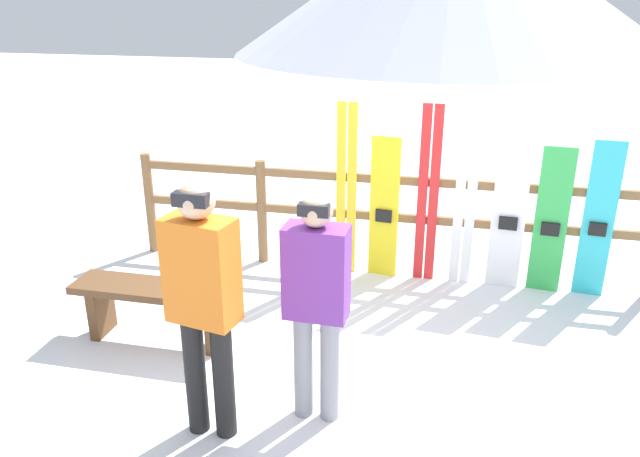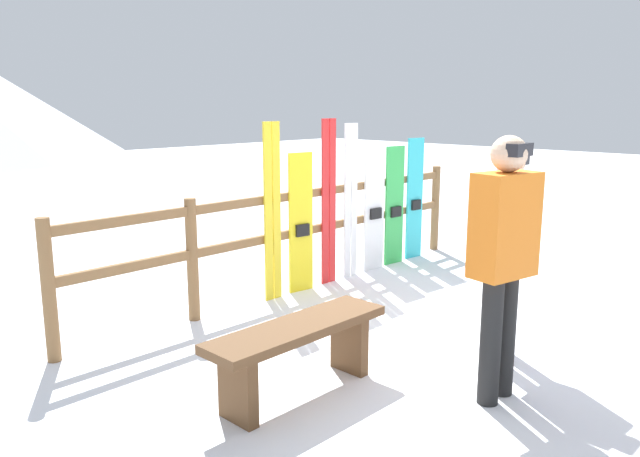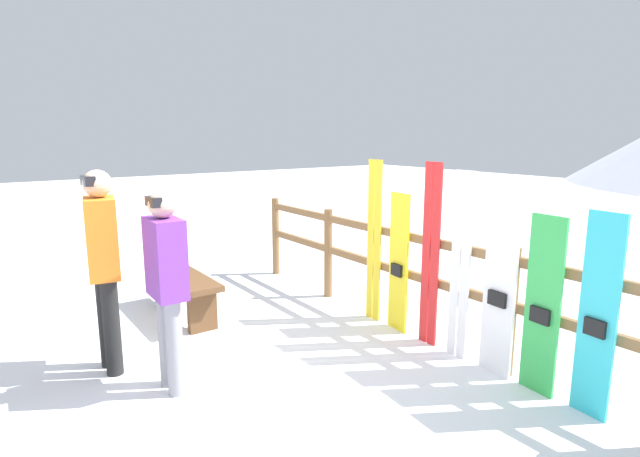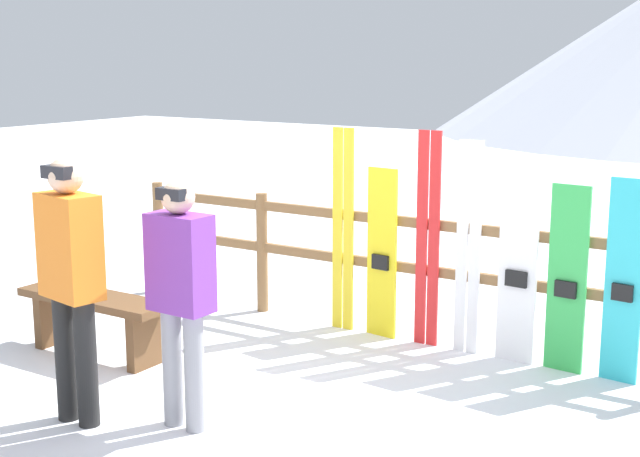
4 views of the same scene
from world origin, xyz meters
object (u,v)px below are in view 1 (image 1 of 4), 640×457
(ski_pair_red, at_px, (428,195))
(snowboard_yellow, at_px, (384,209))
(bench, at_px, (156,300))
(ski_pair_white, at_px, (465,201))
(person_purple, at_px, (316,294))
(ski_pair_yellow, at_px, (346,190))
(snowboard_white, at_px, (509,215))
(snowboard_green, at_px, (551,222))
(snowboard_cyan, at_px, (598,221))
(person_orange, at_px, (203,295))

(ski_pair_red, bearing_deg, snowboard_yellow, -179.50)
(bench, bearing_deg, ski_pair_red, 38.91)
(snowboard_yellow, bearing_deg, ski_pair_white, 0.27)
(person_purple, distance_m, snowboard_yellow, 2.28)
(ski_pair_yellow, height_order, snowboard_white, ski_pair_yellow)
(ski_pair_white, bearing_deg, ski_pair_yellow, -180.00)
(bench, relative_size, snowboard_green, 0.96)
(snowboard_yellow, height_order, snowboard_green, snowboard_yellow)
(ski_pair_yellow, height_order, ski_pair_red, ski_pair_red)
(snowboard_green, relative_size, snowboard_cyan, 0.95)
(person_purple, height_order, ski_pair_white, ski_pair_white)
(bench, xyz_separation_m, snowboard_cyan, (3.52, 1.62, 0.37))
(ski_pair_red, bearing_deg, bench, -141.09)
(person_purple, xyz_separation_m, ski_pair_white, (0.89, 2.27, -0.08))
(person_orange, distance_m, snowboard_white, 3.21)
(person_orange, distance_m, ski_pair_white, 2.98)
(bench, distance_m, ski_pair_red, 2.63)
(ski_pair_white, relative_size, snowboard_cyan, 1.14)
(person_purple, xyz_separation_m, snowboard_green, (1.66, 2.27, -0.22))
(person_purple, distance_m, snowboard_white, 2.61)
(ski_pair_yellow, xyz_separation_m, snowboard_yellow, (0.37, -0.00, -0.16))
(person_orange, bearing_deg, snowboard_cyan, 43.78)
(bench, height_order, snowboard_cyan, snowboard_cyan)
(ski_pair_white, relative_size, snowboard_white, 1.15)
(snowboard_cyan, bearing_deg, snowboard_white, -180.00)
(ski_pair_white, bearing_deg, ski_pair_red, -180.00)
(person_orange, height_order, ski_pair_red, ski_pair_red)
(ski_pair_red, height_order, ski_pair_white, ski_pair_red)
(snowboard_yellow, xyz_separation_m, ski_pair_white, (0.75, 0.00, 0.14))
(bench, height_order, person_orange, person_orange)
(ski_pair_red, xyz_separation_m, snowboard_cyan, (1.51, -0.00, -0.13))
(bench, xyz_separation_m, ski_pair_yellow, (1.23, 1.62, 0.49))
(ski_pair_yellow, relative_size, snowboard_cyan, 1.17)
(snowboard_white, height_order, snowboard_cyan, snowboard_cyan)
(person_purple, distance_m, ski_pair_yellow, 2.28)
(ski_pair_white, distance_m, snowboard_white, 0.41)
(person_orange, bearing_deg, ski_pair_yellow, 81.36)
(person_orange, xyz_separation_m, ski_pair_white, (1.51, 2.57, -0.15))
(ski_pair_white, relative_size, snowboard_green, 1.20)
(person_orange, height_order, snowboard_white, person_orange)
(ski_pair_white, height_order, snowboard_green, ski_pair_white)
(person_orange, xyz_separation_m, ski_pair_red, (1.17, 2.57, -0.13))
(snowboard_yellow, xyz_separation_m, snowboard_cyan, (1.92, 0.00, 0.03))
(person_purple, relative_size, ski_pair_yellow, 0.92)
(bench, relative_size, snowboard_yellow, 0.95)
(person_orange, bearing_deg, ski_pair_white, 59.56)
(snowboard_green, bearing_deg, ski_pair_white, 179.74)
(ski_pair_yellow, height_order, snowboard_cyan, ski_pair_yellow)
(bench, relative_size, ski_pair_red, 0.78)
(snowboard_yellow, xyz_separation_m, ski_pair_red, (0.41, 0.00, 0.16))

